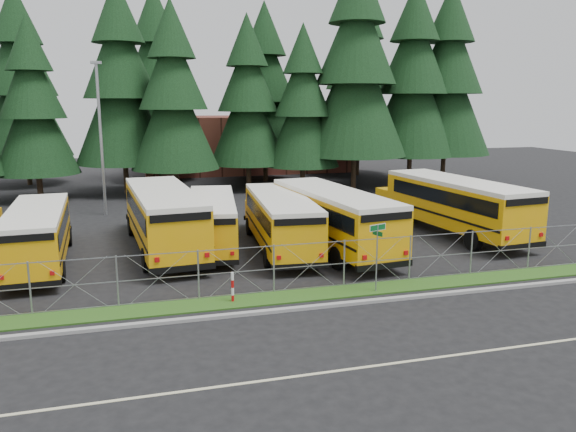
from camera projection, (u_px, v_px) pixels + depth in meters
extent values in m
plane|color=black|center=(291.00, 283.00, 23.81)|extent=(120.00, 120.00, 0.00)
cube|color=gray|center=(314.00, 307.00, 20.87)|extent=(50.00, 0.25, 0.12)
cube|color=#1E4B15|center=(303.00, 295.00, 22.20)|extent=(50.00, 1.40, 0.06)
cube|color=beige|center=(366.00, 367.00, 16.26)|extent=(50.00, 0.12, 0.01)
cube|color=brown|center=(245.00, 144.00, 62.56)|extent=(22.00, 10.00, 6.00)
cylinder|color=#92959A|center=(377.00, 259.00, 22.41)|extent=(0.06, 0.06, 2.80)
cube|color=#0C5420|center=(378.00, 227.00, 22.15)|extent=(0.76, 0.29, 0.22)
cube|color=white|center=(378.00, 227.00, 22.15)|extent=(0.80, 0.30, 0.26)
cube|color=#0C5420|center=(378.00, 233.00, 22.20)|extent=(0.21, 0.53, 0.18)
cylinder|color=#B20C0C|center=(233.00, 288.00, 21.38)|extent=(0.11, 0.11, 1.20)
cylinder|color=#92959A|center=(101.00, 141.00, 37.25)|extent=(0.20, 0.20, 10.00)
cube|color=#92959A|center=(96.00, 63.00, 36.24)|extent=(0.70, 0.35, 0.18)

